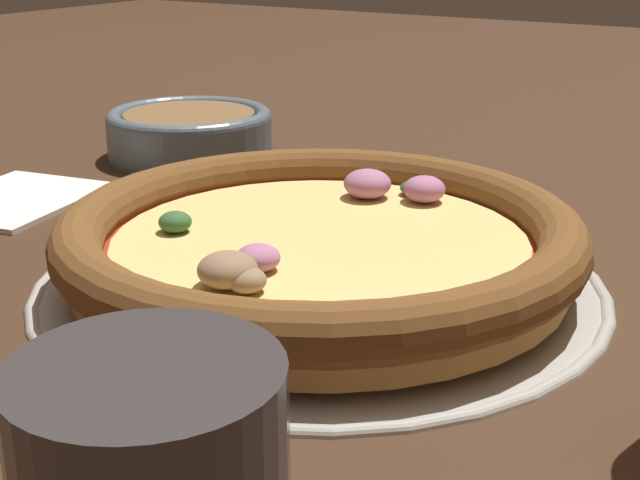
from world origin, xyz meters
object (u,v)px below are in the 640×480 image
(bowl_far, at_px, (190,131))
(napkin, at_px, (14,197))
(pizza, at_px, (320,240))
(pizza_tray, at_px, (320,280))

(bowl_far, height_order, napkin, bowl_far)
(bowl_far, bearing_deg, pizza, 53.03)
(pizza, bearing_deg, napkin, -93.16)
(pizza_tray, height_order, pizza, pizza)
(pizza_tray, xyz_separation_m, napkin, (-0.02, -0.29, 0.00))
(pizza_tray, relative_size, bowl_far, 2.26)
(bowl_far, bearing_deg, pizza_tray, 53.02)
(pizza, relative_size, napkin, 2.15)
(pizza_tray, distance_m, pizza, 0.02)
(pizza_tray, relative_size, pizza, 1.10)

